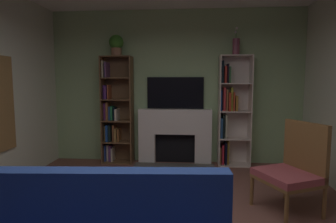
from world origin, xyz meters
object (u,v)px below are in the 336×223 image
bookshelf_left (115,114)px  vase_with_flowers (236,46)px  bookshelf_right (230,111)px  fireplace (175,135)px  armchair (293,168)px  tv (175,93)px  potted_plant (116,44)px

bookshelf_left → vase_with_flowers: (2.24, -0.03, 1.24)m
bookshelf_right → fireplace: bearing=179.9°
fireplace → vase_with_flowers: 1.96m
armchair → fireplace: bearing=129.0°
bookshelf_left → bookshelf_right: same height
fireplace → bookshelf_left: size_ratio=0.73×
tv → bookshelf_right: bearing=-5.3°
potted_plant → armchair: (2.60, -1.84, -1.71)m
tv → vase_with_flowers: 1.38m
bookshelf_right → armchair: bookshelf_right is taller
fireplace → bookshelf_left: (-1.15, 0.01, 0.38)m
fireplace → armchair: armchair is taller
bookshelf_left → vase_with_flowers: bearing=-0.9°
fireplace → bookshelf_right: 1.11m
bookshelf_right → vase_with_flowers: bearing=-19.6°
tv → armchair: (1.51, -1.96, -0.81)m
bookshelf_left → vase_with_flowers: vase_with_flowers is taller
armchair → bookshelf_right: bearing=104.8°
potted_plant → armchair: potted_plant is taller
tv → armchair: 2.61m
vase_with_flowers → armchair: vase_with_flowers is taller
bookshelf_right → tv: bearing=174.7°
vase_with_flowers → fireplace: bearing=178.6°
bookshelf_left → armchair: size_ratio=1.89×
bookshelf_left → armchair: bookshelf_left is taller
bookshelf_left → tv: bearing=4.3°
vase_with_flowers → armchair: size_ratio=0.46×
tv → bookshelf_right: (1.02, -0.09, -0.33)m
potted_plant → bookshelf_left: bearing=152.0°
tv → fireplace: bearing=-90.0°
fireplace → bookshelf_left: 1.22m
vase_with_flowers → armchair: bearing=-77.1°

